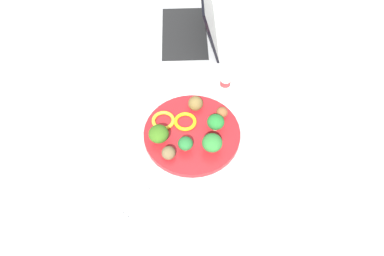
# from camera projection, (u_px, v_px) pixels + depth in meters

# --- Properties ---
(ground_plane) EXTENTS (4.00, 4.00, 0.00)m
(ground_plane) POSITION_uv_depth(u_px,v_px,m) (192.00, 135.00, 1.06)
(ground_plane) COLOR beige
(plate) EXTENTS (0.28, 0.28, 0.02)m
(plate) POSITION_uv_depth(u_px,v_px,m) (192.00, 134.00, 1.05)
(plate) COLOR red
(plate) RESTS_ON ground_plane
(broccoli_floret_front_left) EXTENTS (0.06, 0.06, 0.06)m
(broccoli_floret_front_left) POSITION_uv_depth(u_px,v_px,m) (212.00, 143.00, 0.98)
(broccoli_floret_front_left) COLOR #97B967
(broccoli_floret_front_left) RESTS_ON plate
(broccoli_floret_center) EXTENTS (0.04, 0.04, 0.04)m
(broccoli_floret_center) POSITION_uv_depth(u_px,v_px,m) (185.00, 144.00, 0.99)
(broccoli_floret_center) COLOR #95BF78
(broccoli_floret_center) RESTS_ON plate
(broccoli_floret_back_left) EXTENTS (0.05, 0.05, 0.05)m
(broccoli_floret_back_left) POSITION_uv_depth(u_px,v_px,m) (216.00, 122.00, 1.02)
(broccoli_floret_back_left) COLOR #96C17D
(broccoli_floret_back_left) RESTS_ON plate
(broccoli_floret_mid_left) EXTENTS (0.06, 0.06, 0.06)m
(broccoli_floret_mid_left) POSITION_uv_depth(u_px,v_px,m) (159.00, 134.00, 0.99)
(broccoli_floret_mid_left) COLOR #99C56A
(broccoli_floret_mid_left) RESTS_ON plate
(meatball_front_right) EXTENTS (0.04, 0.04, 0.04)m
(meatball_front_right) POSITION_uv_depth(u_px,v_px,m) (196.00, 103.00, 1.08)
(meatball_front_right) COLOR brown
(meatball_front_right) RESTS_ON plate
(meatball_far_rim) EXTENTS (0.03, 0.03, 0.03)m
(meatball_far_rim) POSITION_uv_depth(u_px,v_px,m) (222.00, 112.00, 1.06)
(meatball_far_rim) COLOR brown
(meatball_far_rim) RESTS_ON plate
(meatball_near_rim) EXTENTS (0.04, 0.04, 0.04)m
(meatball_near_rim) POSITION_uv_depth(u_px,v_px,m) (169.00, 153.00, 0.98)
(meatball_near_rim) COLOR brown
(meatball_near_rim) RESTS_ON plate
(pepper_ring_mid_right) EXTENTS (0.08, 0.08, 0.01)m
(pepper_ring_mid_right) POSITION_uv_depth(u_px,v_px,m) (185.00, 121.00, 1.06)
(pepper_ring_mid_right) COLOR yellow
(pepper_ring_mid_right) RESTS_ON plate
(pepper_ring_mid_left) EXTENTS (0.10, 0.10, 0.01)m
(pepper_ring_mid_left) POSITION_uv_depth(u_px,v_px,m) (163.00, 120.00, 1.06)
(pepper_ring_mid_left) COLOR yellow
(pepper_ring_mid_left) RESTS_ON plate
(napkin) EXTENTS (0.18, 0.14, 0.01)m
(napkin) POSITION_uv_depth(u_px,v_px,m) (128.00, 203.00, 0.93)
(napkin) COLOR white
(napkin) RESTS_ON ground_plane
(fork) EXTENTS (0.12, 0.04, 0.01)m
(fork) POSITION_uv_depth(u_px,v_px,m) (131.00, 208.00, 0.92)
(fork) COLOR silver
(fork) RESTS_ON napkin
(knife) EXTENTS (0.15, 0.04, 0.01)m
(knife) POSITION_uv_depth(u_px,v_px,m) (121.00, 200.00, 0.93)
(knife) COLOR white
(knife) RESTS_ON napkin
(yogurt_bottle) EXTENTS (0.03, 0.03, 0.07)m
(yogurt_bottle) POSITION_uv_depth(u_px,v_px,m) (225.00, 81.00, 1.13)
(yogurt_bottle) COLOR white
(yogurt_bottle) RESTS_ON ground_plane
(laptop) EXTENTS (0.38, 0.38, 0.21)m
(laptop) POSITION_uv_depth(u_px,v_px,m) (191.00, 28.00, 1.28)
(laptop) COLOR #B5B5B5
(laptop) RESTS_ON ground_plane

